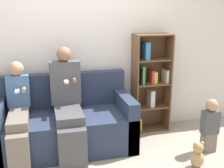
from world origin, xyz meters
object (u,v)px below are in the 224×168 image
(teddy_bear, at_px, (198,155))
(child_seated, at_px, (18,113))
(adult_seated, at_px, (67,101))
(toddler_standing, at_px, (210,124))
(couch, at_px, (65,125))
(bookshelf, at_px, (149,82))

(teddy_bear, bearing_deg, child_seated, 159.38)
(adult_seated, bearing_deg, toddler_standing, -15.35)
(couch, height_order, adult_seated, adult_seated)
(couch, bearing_deg, child_seated, -166.93)
(toddler_standing, relative_size, teddy_bear, 2.18)
(teddy_bear, bearing_deg, bookshelf, 97.23)
(child_seated, xyz_separation_m, teddy_bear, (2.02, -0.76, -0.44))
(adult_seated, xyz_separation_m, child_seated, (-0.60, -0.04, -0.09))
(couch, height_order, toddler_standing, couch)
(child_seated, bearing_deg, toddler_standing, -10.59)
(adult_seated, bearing_deg, bookshelf, 17.25)
(child_seated, distance_m, teddy_bear, 2.20)
(toddler_standing, bearing_deg, child_seated, 169.41)
(adult_seated, bearing_deg, teddy_bear, -29.50)
(child_seated, xyz_separation_m, toddler_standing, (2.36, -0.44, -0.22))
(child_seated, height_order, bookshelf, bookshelf)
(adult_seated, distance_m, toddler_standing, 1.85)
(adult_seated, relative_size, teddy_bear, 4.08)
(adult_seated, height_order, toddler_standing, adult_seated)
(adult_seated, distance_m, bookshelf, 1.32)
(toddler_standing, height_order, teddy_bear, toddler_standing)
(couch, xyz_separation_m, adult_seated, (0.04, -0.09, 0.37))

